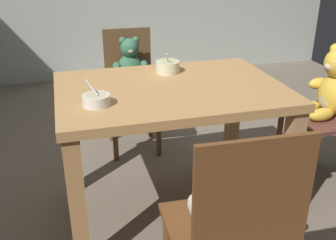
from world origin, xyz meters
TOP-DOWN VIEW (x-y plane):
  - ground_plane at (0.00, 0.00)m, footprint 5.20×5.20m
  - dining_table at (0.00, 0.00)m, footprint 1.14×0.80m
  - teddy_chair_near_front at (-0.02, -0.84)m, footprint 0.41×0.43m
  - teddy_chair_near_right at (1.00, 0.02)m, footprint 0.41×0.43m
  - teddy_chair_far_center at (-0.06, 0.82)m, footprint 0.38×0.38m
  - porridge_bowl_cream_far_center at (0.05, 0.23)m, footprint 0.13×0.14m
  - porridge_bowl_white_near_left at (-0.39, -0.16)m, footprint 0.12×0.12m

SIDE VIEW (x-z plane):
  - ground_plane at x=0.00m, z-range -0.04..0.00m
  - teddy_chair_far_center at x=-0.06m, z-range 0.11..0.97m
  - teddy_chair_near_front at x=-0.02m, z-range 0.10..1.04m
  - teddy_chair_near_right at x=1.00m, z-range 0.15..1.03m
  - dining_table at x=0.00m, z-range 0.25..0.99m
  - porridge_bowl_white_near_left at x=-0.39m, z-range 0.72..0.83m
  - porridge_bowl_cream_far_center at x=0.05m, z-range 0.71..0.84m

